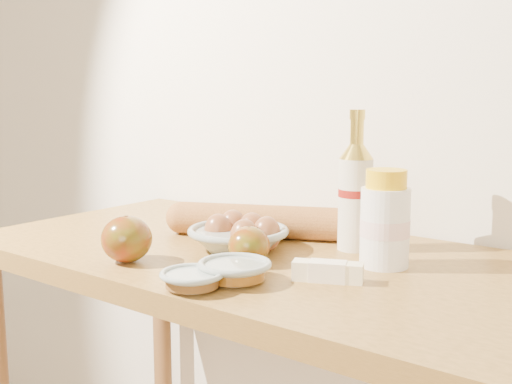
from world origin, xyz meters
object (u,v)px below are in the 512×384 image
at_px(bourbon_bottle, 355,194).
at_px(baguette, 261,221).
at_px(table, 265,314).
at_px(egg_bowl, 240,235).
at_px(cream_bottle, 385,222).

distance_m(bourbon_bottle, baguette, 0.22).
relative_size(table, baguette, 2.96).
bearing_deg(bourbon_bottle, egg_bowl, -129.98).
bearing_deg(cream_bottle, baguette, 159.28).
bearing_deg(bourbon_bottle, baguette, -159.94).
height_order(table, bourbon_bottle, bourbon_bottle).
relative_size(table, egg_bowl, 5.44).
bearing_deg(bourbon_bottle, cream_bottle, -24.71).
distance_m(table, baguette, 0.20).
bearing_deg(baguette, egg_bowl, -98.84).
bearing_deg(egg_bowl, table, 17.19).
bearing_deg(table, baguette, 131.60).
bearing_deg(baguette, bourbon_bottle, -16.58).
bearing_deg(table, cream_bottle, 12.32).
height_order(bourbon_bottle, cream_bottle, bourbon_bottle).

